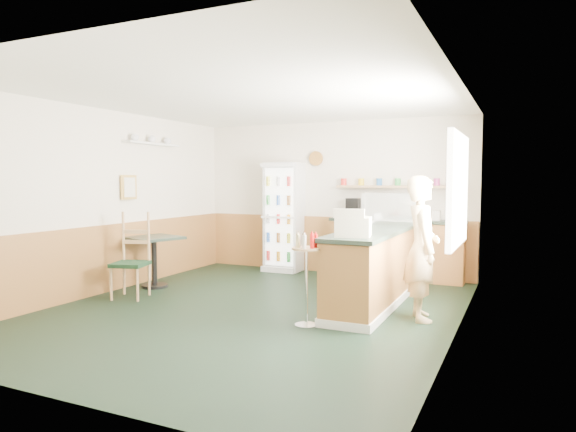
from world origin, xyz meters
The scene contains 13 objects.
ground centered at (0.00, 0.00, 0.00)m, with size 6.00×6.00×0.00m, color black.
room_envelope centered at (-0.23, 0.73, 1.52)m, with size 5.04×6.02×2.72m.
service_counter centered at (1.35, 1.07, 0.46)m, with size 0.68×3.01×1.01m.
back_counter centered at (1.19, 2.80, 0.55)m, with size 2.24×0.42×1.69m.
drinks_fridge centered at (-0.85, 2.74, 0.99)m, with size 0.65×0.54×1.98m.
display_case centered at (1.35, 1.81, 1.24)m, with size 0.81×0.42×0.46m.
cash_register centered at (1.35, -0.02, 1.12)m, with size 0.39×0.41×0.22m, color #EFE7C6.
shopkeeper centered at (2.05, 0.44, 0.86)m, with size 0.57×0.41×1.71m, color tan.
condiment_stand centered at (0.92, -0.40, 0.69)m, with size 0.34×0.34×1.05m.
newspaper_rack centered at (0.99, 1.29, 0.67)m, with size 0.09×0.45×0.89m.
cafe_table centered at (-2.05, 0.58, 0.56)m, with size 0.91×0.91×0.79m.
cafe_chair centered at (-1.88, -0.05, 0.63)m, with size 0.56×0.56×1.21m.
dog_doorstop centered at (0.90, 0.99, 0.12)m, with size 0.21×0.27×0.25m.
Camera 1 is at (3.14, -5.69, 1.66)m, focal length 32.00 mm.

